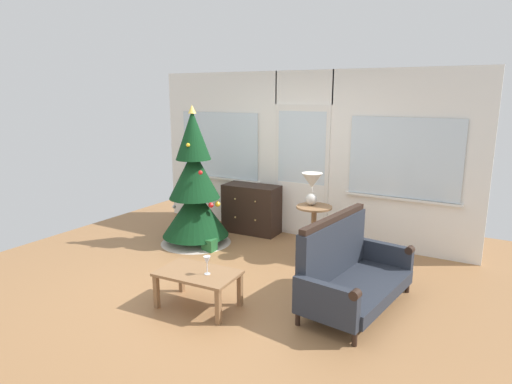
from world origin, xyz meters
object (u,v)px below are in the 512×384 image
Objects in this scene: side_table at (314,222)px; table_lamp at (312,184)px; christmas_tree at (195,193)px; dresser_cabinet at (252,209)px; gift_box at (209,245)px; coffee_table at (198,277)px; settee_sofa at (349,272)px; wine_glass at (207,261)px.

side_table is 1.67× the size of table_lamp.
dresser_cabinet is (0.47, 0.87, -0.38)m from christmas_tree.
dresser_cabinet is 1.51m from table_lamp.
dresser_cabinet reaches higher than gift_box.
christmas_tree is 2.37× the size of coffee_table.
wine_glass is at bearing -146.10° from settee_sofa.
side_table is at bearing 128.26° from settee_sofa.
christmas_tree is at bearing -171.04° from side_table.
gift_box is (-1.40, -0.47, -0.43)m from side_table.
wine_glass reaches higher than gift_box.
dresser_cabinet is at bearing 156.65° from table_lamp.
settee_sofa is 1.58m from table_lamp.
settee_sofa reaches higher than side_table.
gift_box is at bearing 122.06° from coffee_table.
settee_sofa is 1.38m from side_table.
dresser_cabinet is 0.58× the size of settee_sofa.
dresser_cabinet is 1.10m from gift_box.
christmas_tree is at bearing 163.19° from settee_sofa.
christmas_tree is 2.24× the size of dresser_cabinet.
christmas_tree is 0.81m from gift_box.
side_table is at bearing -33.69° from table_lamp.
dresser_cabinet is 2.74m from settee_sofa.
side_table is (-0.85, 1.08, 0.14)m from settee_sofa.
christmas_tree is 1.83m from side_table.
settee_sofa is 8.05× the size of wine_glass.
christmas_tree reaches higher than wine_glass.
side_table is 1.99m from coffee_table.
settee_sofa is at bearing -50.85° from table_lamp.
dresser_cabinet is 2.09× the size of table_lamp.
side_table is 4.16× the size of gift_box.
christmas_tree is at bearing -118.37° from dresser_cabinet.
table_lamp is 2.04m from wine_glass.
christmas_tree is 4.67× the size of table_lamp.
coffee_table is (1.29, -1.63, -0.43)m from christmas_tree.
coffee_table is at bearing -57.94° from gift_box.
wine_glass is (-1.23, -0.83, 0.16)m from settee_sofa.
coffee_table is (-0.44, -1.95, -0.69)m from table_lamp.
dresser_cabinet is 1.06× the size of coffee_table.
settee_sofa is at bearing -51.74° from side_table.
table_lamp is 1.71m from gift_box.
table_lamp is 2.26× the size of wine_glass.
wine_glass is at bearing -99.34° from table_lamp.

